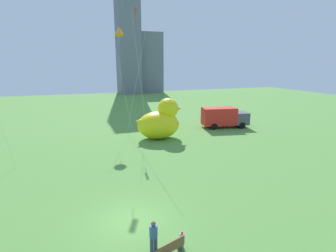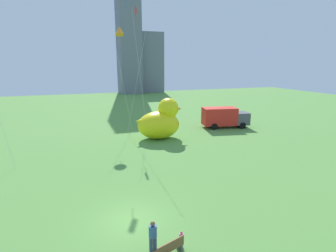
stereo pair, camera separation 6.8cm
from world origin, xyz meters
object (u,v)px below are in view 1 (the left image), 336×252
Objects in this scene: person_adult at (154,235)px; kite_red at (136,18)px; person_child at (182,239)px; box_truck at (224,117)px; park_bench at (170,248)px; giant_inflatable_duck at (160,122)px; kite_blue at (127,3)px; kite_orange at (119,31)px.

person_adult is 0.10× the size of kite_red.
person_adult is 1.76× the size of person_child.
kite_red is at bearing 158.61° from box_truck.
kite_red is at bearing 79.56° from park_bench.
person_adult is 1.45m from person_child.
kite_red reaches higher than giant_inflatable_duck.
kite_red is at bearing 77.98° from person_adult.
kite_blue reaches higher than kite_orange.
kite_red is at bearing 99.25° from giant_inflatable_duck.
kite_red reaches higher than person_child.
person_adult is at bearing -102.02° from kite_red.
giant_inflatable_duck reaches higher than park_bench.
park_bench is 0.98m from person_adult.
person_adult is 19.85m from giant_inflatable_duck.
kite_blue is at bearing 154.25° from giant_inflatable_duck.
kite_red reaches higher than park_bench.
kite_orange is 0.84× the size of kite_red.
kite_blue reaches higher than box_truck.
person_child is at bearing -10.35° from person_adult.
person_child is (1.37, -0.25, -0.38)m from person_adult.
kite_blue reaches higher than giant_inflatable_duck.
person_adult is at bearing 133.00° from park_bench.
person_adult is 0.09× the size of kite_blue.
box_truck is (10.21, 2.24, -0.62)m from giant_inflatable_duck.
kite_orange is at bearing 163.91° from box_truck.
kite_orange reaches higher than park_bench.
box_truck is at bearing 51.46° from person_adult.
kite_orange is 2.95m from kite_red.
box_truck is 19.31m from kite_blue.
kite_orange is (-0.20, 4.62, -2.38)m from kite_blue.
person_child is 0.13× the size of box_truck.
kite_orange reaches higher than box_truck.
park_bench is at bearing -95.50° from kite_orange.
giant_inflatable_duck reaches higher than person_adult.
person_child is at bearing -105.09° from giant_inflatable_duck.
giant_inflatable_duck is 0.35× the size of kite_blue.
park_bench is at bearing -47.00° from person_adult.
kite_orange is at bearing 82.97° from person_adult.
box_truck is 18.25m from kite_orange.
person_child is (0.77, 0.40, 0.03)m from park_bench.
person_adult is 25.10m from kite_blue.
giant_inflatable_duck is at bearing 70.88° from person_adult.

